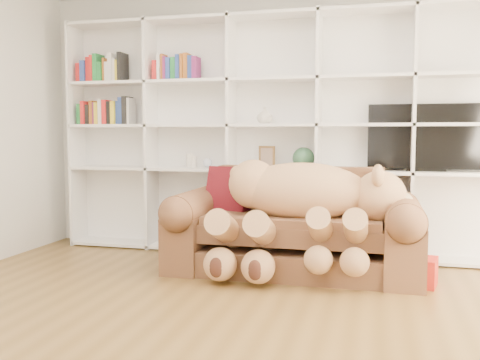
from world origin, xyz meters
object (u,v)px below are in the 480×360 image
(gift_box, at_px, (418,271))
(tv, at_px, (426,138))
(sofa, at_px, (294,233))
(teddy_bear, at_px, (302,203))

(gift_box, bearing_deg, tv, 83.19)
(sofa, xyz_separation_m, teddy_bear, (0.09, -0.18, 0.29))
(teddy_bear, xyz_separation_m, gift_box, (0.94, -0.01, -0.52))
(gift_box, distance_m, tv, 1.37)
(sofa, bearing_deg, teddy_bear, -63.40)
(tv, bearing_deg, teddy_bear, -140.80)
(sofa, bearing_deg, gift_box, -10.62)
(sofa, xyz_separation_m, gift_box, (1.04, -0.19, -0.23))
(teddy_bear, relative_size, gift_box, 5.83)
(sofa, distance_m, gift_box, 1.08)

